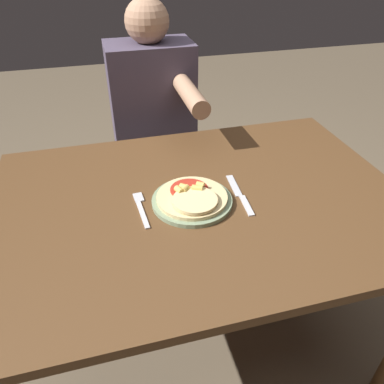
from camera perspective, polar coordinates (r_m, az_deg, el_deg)
The scene contains 7 objects.
ground_plane at distance 1.69m, azimuth 1.07°, elevation -21.01°, with size 8.00×8.00×0.00m, color brown.
dining_table at distance 1.22m, azimuth 1.39°, elevation -4.53°, with size 1.28×0.90×0.72m.
plate at distance 1.14m, azimuth 0.00°, elevation -1.36°, with size 0.24×0.24×0.01m.
pizza at distance 1.12m, azimuth 0.05°, elevation -0.76°, with size 0.22×0.22×0.04m.
fork at distance 1.13m, azimuth -7.79°, elevation -2.34°, with size 0.03×0.18×0.00m.
knife at distance 1.18m, azimuth 7.33°, elevation -0.47°, with size 0.03×0.22×0.00m.
person_diner at distance 1.74m, azimuth -5.81°, elevation 11.10°, with size 0.36×0.52×1.20m.
Camera 1 is at (-0.27, -0.90, 1.41)m, focal length 35.00 mm.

